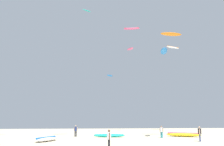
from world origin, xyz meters
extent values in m
cylinder|color=black|center=(-1.52, 5.94, 0.40)|extent=(0.15, 0.15, 0.80)
cylinder|color=black|center=(-1.53, 6.12, 0.40)|extent=(0.15, 0.15, 0.80)
cylinder|color=silver|center=(-1.53, 6.03, 1.10)|extent=(0.37, 0.37, 0.60)
cylinder|color=brown|center=(-1.51, 5.81, 1.07)|extent=(0.11, 0.11, 0.55)
cylinder|color=brown|center=(-1.54, 6.24, 1.07)|extent=(0.11, 0.11, 0.55)
sphere|color=brown|center=(-1.53, 6.03, 1.51)|extent=(0.22, 0.22, 0.22)
cylinder|color=#2D2D33|center=(-4.64, 23.05, 0.41)|extent=(0.15, 0.15, 0.82)
cylinder|color=#2D2D33|center=(-4.46, 23.00, 0.41)|extent=(0.15, 0.15, 0.82)
cylinder|color=navy|center=(-4.55, 23.02, 1.13)|extent=(0.38, 0.38, 0.62)
cylinder|color=tan|center=(-4.76, 23.09, 1.11)|extent=(0.11, 0.11, 0.57)
cylinder|color=tan|center=(-4.34, 22.96, 1.11)|extent=(0.11, 0.11, 0.57)
sphere|color=tan|center=(-4.55, 23.02, 1.56)|extent=(0.22, 0.22, 0.22)
cylinder|color=navy|center=(9.67, 12.27, 0.42)|extent=(0.16, 0.16, 0.83)
cylinder|color=navy|center=(9.76, 12.44, 0.42)|extent=(0.16, 0.16, 0.83)
cylinder|color=black|center=(9.71, 12.35, 1.15)|extent=(0.38, 0.38, 0.63)
cylinder|color=tan|center=(9.61, 12.15, 1.12)|extent=(0.11, 0.11, 0.58)
cylinder|color=tan|center=(9.82, 12.55, 1.12)|extent=(0.11, 0.11, 0.58)
sphere|color=tan|center=(9.71, 12.35, 1.58)|extent=(0.23, 0.23, 0.23)
cylinder|color=teal|center=(7.43, 18.85, 0.40)|extent=(0.15, 0.15, 0.80)
cylinder|color=teal|center=(7.31, 18.98, 0.40)|extent=(0.15, 0.15, 0.80)
cylinder|color=silver|center=(7.37, 18.92, 1.10)|extent=(0.37, 0.37, 0.60)
cylinder|color=#936B4C|center=(7.52, 18.76, 1.08)|extent=(0.11, 0.11, 0.55)
cylinder|color=#936B4C|center=(7.23, 19.08, 1.08)|extent=(0.11, 0.11, 0.55)
sphere|color=#936B4C|center=(7.37, 18.92, 1.51)|extent=(0.22, 0.22, 0.22)
ellipsoid|color=yellow|center=(11.32, 20.74, 0.28)|extent=(4.98, 4.18, 0.54)
cylinder|color=#E5598C|center=(11.32, 20.74, 0.51)|extent=(3.93, 2.96, 0.23)
ellipsoid|color=#19B29E|center=(0.32, 21.45, 0.25)|extent=(4.72, 2.02, 0.58)
cylinder|color=white|center=(0.32, 21.45, 0.46)|extent=(4.19, 0.86, 0.20)
ellipsoid|color=white|center=(-7.77, 14.75, 0.25)|extent=(2.90, 4.63, 0.47)
cylinder|color=blue|center=(-7.77, 14.75, 0.45)|extent=(1.78, 3.88, 0.20)
ellipsoid|color=blue|center=(7.52, 17.03, 11.95)|extent=(2.05, 3.51, 0.57)
ellipsoid|color=#E5598C|center=(7.35, 37.48, 23.07)|extent=(3.82, 1.85, 0.47)
cylinder|color=red|center=(7.35, 37.48, 23.23)|extent=(3.34, 0.90, 0.16)
ellipsoid|color=#E5598C|center=(6.68, 36.16, 17.85)|extent=(1.47, 2.26, 0.46)
ellipsoid|color=orange|center=(9.61, 19.37, 15.39)|extent=(3.45, 1.20, 0.50)
ellipsoid|color=#19B29E|center=(-2.96, 38.71, 27.46)|extent=(2.33, 1.81, 0.51)
ellipsoid|color=blue|center=(2.22, 36.66, 11.86)|extent=(1.83, 2.01, 0.35)
ellipsoid|color=white|center=(17.53, 38.81, 19.35)|extent=(3.82, 2.25, 0.69)
cylinder|color=orange|center=(17.53, 38.81, 19.51)|extent=(3.24, 1.28, 0.16)
camera|label=1|loc=(-4.04, -15.33, 2.37)|focal=39.74mm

